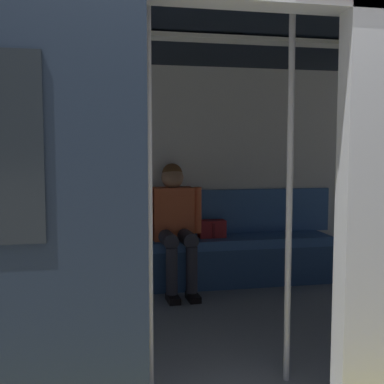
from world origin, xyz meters
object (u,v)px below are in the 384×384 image
at_px(train_car, 184,123).
at_px(person_seated, 174,218).
at_px(handbag, 212,229).
at_px(bench_seat, 169,252).
at_px(grab_pole_far, 289,197).
at_px(book, 127,239).
at_px(grab_pole_door, 149,199).

height_order(train_car, person_seated, train_car).
distance_m(person_seated, handbag, 0.43).
xyz_separation_m(train_car, person_seated, (-0.10, -1.07, -0.83)).
height_order(bench_seat, person_seated, person_seated).
relative_size(bench_seat, grab_pole_far, 1.53).
relative_size(person_seated, book, 5.45).
bearing_deg(train_car, book, -74.43).
relative_size(train_car, handbag, 24.62).
bearing_deg(bench_seat, book, -9.54).
bearing_deg(book, bench_seat, -171.64).
bearing_deg(grab_pole_door, grab_pole_far, -179.85).
distance_m(book, grab_pole_far, 2.23).
xyz_separation_m(handbag, book, (0.82, 0.00, -0.07)).
relative_size(person_seated, grab_pole_door, 0.56).
relative_size(handbag, grab_pole_door, 0.12).
distance_m(book, grab_pole_door, 2.10).
xyz_separation_m(bench_seat, person_seated, (-0.05, 0.05, 0.33)).
bearing_deg(handbag, person_seated, 16.88).
bearing_deg(grab_pole_far, grab_pole_door, 0.15).
xyz_separation_m(handbag, grab_pole_far, (0.05, 2.01, 0.51)).
height_order(train_car, grab_pole_far, train_car).
bearing_deg(handbag, train_car, 67.44).
xyz_separation_m(book, grab_pole_door, (0.01, 2.01, 0.58)).
distance_m(train_car, book, 1.60).
relative_size(handbag, book, 1.18).
xyz_separation_m(book, grab_pole_far, (-0.78, 2.01, 0.58)).
bearing_deg(book, person_seated, -177.17).
bearing_deg(grab_pole_door, person_seated, -103.10).
height_order(bench_seat, grab_pole_far, grab_pole_far).
bearing_deg(bench_seat, train_car, 87.26).
height_order(handbag, grab_pole_far, grab_pole_far).
relative_size(train_car, book, 29.09).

